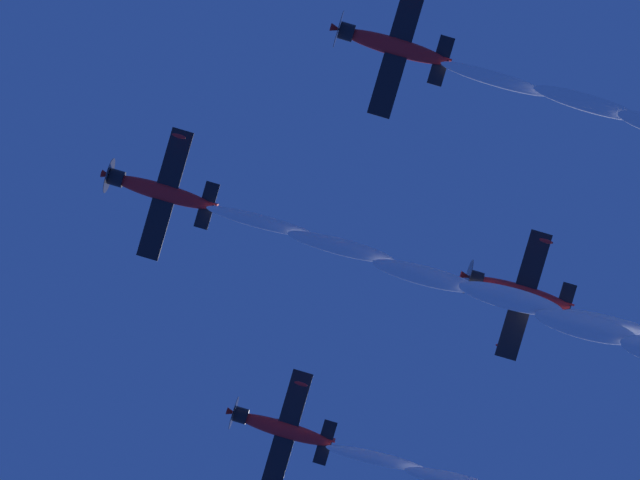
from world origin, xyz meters
The scene contains 5 objects.
airplane_lead centered at (-5.51, 2.96, 85.51)m, with size 8.20×8.08×3.27m.
airplane_left_wingman centered at (-8.41, -16.55, 84.08)m, with size 8.21×8.07×3.26m.
airplane_right_wingman centered at (15.27, 2.85, 85.98)m, with size 8.21×8.01×3.68m.
airplane_slot_tail centered at (12.08, -17.89, 84.86)m, with size 8.20×8.07×3.42m.
smoke_trail_lead centered at (15.68, -21.41, 82.41)m, with size 31.41×35.27×5.87m.
Camera 1 is at (-18.36, -15.66, 1.83)m, focal length 66.43 mm.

